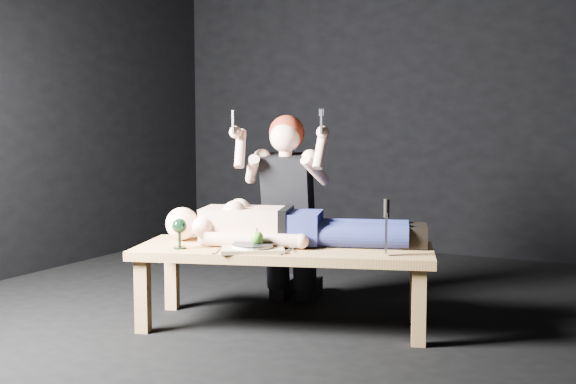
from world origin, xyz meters
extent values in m
plane|color=black|center=(0.00, 0.00, 0.00)|extent=(5.00, 5.00, 0.00)
plane|color=black|center=(0.00, 2.50, 1.50)|extent=(5.00, 0.00, 5.00)
cube|color=#AC864E|center=(-0.13, -0.13, 0.23)|extent=(1.74, 1.08, 0.45)
cube|color=tan|center=(-0.22, -0.33, 0.46)|extent=(0.41, 0.37, 0.02)
cylinder|color=white|center=(-0.22, -0.33, 0.48)|extent=(0.30, 0.30, 0.02)
sphere|color=green|center=(-0.20, -0.32, 0.52)|extent=(0.07, 0.07, 0.07)
cube|color=#B2B2B7|center=(-0.38, -0.43, 0.45)|extent=(0.07, 0.17, 0.01)
cube|color=#B2B2B7|center=(-0.04, -0.30, 0.45)|extent=(0.04, 0.17, 0.01)
cube|color=#B2B2B7|center=(-0.05, -0.21, 0.45)|extent=(0.12, 0.15, 0.01)
camera|label=1|loc=(1.58, -3.51, 1.10)|focal=43.00mm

